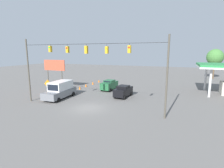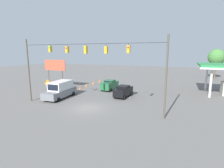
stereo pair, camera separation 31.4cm
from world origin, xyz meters
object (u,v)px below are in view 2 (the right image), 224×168
sedan_green_withflow_mid (110,85)px  traffic_cone_fifth (93,83)px  work_zone_sign (48,85)px  sedan_black_crossing_near (123,91)px  overhead_signal_span (86,64)px  tree_horizon_left (217,57)px  box_truck_grey_parked_shoulder (60,90)px  traffic_cone_nearest (61,94)px  traffic_cone_farthest (100,81)px  traffic_cone_second (70,91)px  traffic_cone_fourth (86,85)px  roadside_billboard (55,67)px  traffic_cone_third (80,88)px

sedan_green_withflow_mid → traffic_cone_fifth: size_ratio=6.38×
traffic_cone_fifth → sedan_green_withflow_mid: bearing=144.0°
work_zone_sign → sedan_black_crossing_near: bearing=-156.9°
overhead_signal_span → tree_horizon_left: bearing=-119.3°
sedan_black_crossing_near → tree_horizon_left: size_ratio=0.55×
overhead_signal_span → box_truck_grey_parked_shoulder: (6.48, -3.02, -4.37)m
traffic_cone_nearest → traffic_cone_farthest: size_ratio=1.00×
sedan_green_withflow_mid → traffic_cone_nearest: size_ratio=6.38×
sedan_green_withflow_mid → sedan_black_crossing_near: bearing=135.6°
traffic_cone_second → tree_horizon_left: (-26.14, -27.19, 5.40)m
sedan_green_withflow_mid → traffic_cone_fourth: bearing=-12.2°
traffic_cone_second → overhead_signal_span: bearing=137.4°
sedan_black_crossing_near → traffic_cone_farthest: bearing=-49.1°
overhead_signal_span → traffic_cone_farthest: overhead_signal_span is taller
sedan_black_crossing_near → traffic_cone_nearest: sedan_black_crossing_near is taller
traffic_cone_second → traffic_cone_farthest: bearing=-90.4°
box_truck_grey_parked_shoulder → work_zone_sign: size_ratio=2.18×
sedan_black_crossing_near → traffic_cone_nearest: size_ratio=6.46×
traffic_cone_fifth → roadside_billboard: bearing=55.0°
traffic_cone_fourth → work_zone_sign: size_ratio=0.23×
traffic_cone_third → traffic_cone_farthest: same height
sedan_green_withflow_mid → roadside_billboard: (10.27, 2.63, 3.19)m
traffic_cone_fifth → traffic_cone_farthest: same height
box_truck_grey_parked_shoulder → traffic_cone_farthest: bearing=-87.6°
sedan_green_withflow_mid → work_zone_sign: 11.00m
overhead_signal_span → traffic_cone_fifth: size_ratio=28.59×
box_truck_grey_parked_shoulder → traffic_cone_second: bearing=-78.8°
sedan_green_withflow_mid → traffic_cone_fourth: size_ratio=6.38×
sedan_green_withflow_mid → traffic_cone_second: 7.22m
traffic_cone_nearest → traffic_cone_fourth: same height
sedan_black_crossing_near → traffic_cone_second: (9.63, 0.55, -0.62)m
sedan_black_crossing_near → traffic_cone_third: size_ratio=6.46×
traffic_cone_second → traffic_cone_fifth: same height
overhead_signal_span → traffic_cone_nearest: (7.09, -3.76, -5.34)m
traffic_cone_farthest → tree_horizon_left: bearing=-149.1°
traffic_cone_third → traffic_cone_fifth: size_ratio=1.00×
roadside_billboard → traffic_cone_fifth: bearing=-125.0°
traffic_cone_nearest → traffic_cone_fifth: same height
traffic_cone_nearest → sedan_black_crossing_near: bearing=-160.4°
sedan_black_crossing_near → traffic_cone_fourth: (9.68, -5.11, -0.62)m
traffic_cone_nearest → traffic_cone_second: same height
traffic_cone_nearest → traffic_cone_fourth: size_ratio=1.00×
traffic_cone_second → roadside_billboard: roadside_billboard is taller
traffic_cone_fifth → sedan_black_crossing_near: bearing=140.3°
traffic_cone_nearest → traffic_cone_third: same height
sedan_black_crossing_near → traffic_cone_fifth: 12.43m
roadside_billboard → traffic_cone_nearest: bearing=135.4°
roadside_billboard → overhead_signal_span: bearing=144.5°
sedan_green_withflow_mid → traffic_cone_fourth: (5.71, -1.23, -0.67)m
box_truck_grey_parked_shoulder → overhead_signal_span: bearing=155.0°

